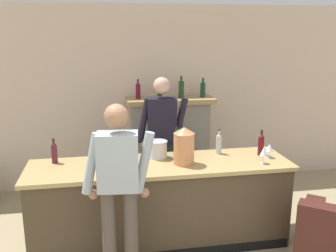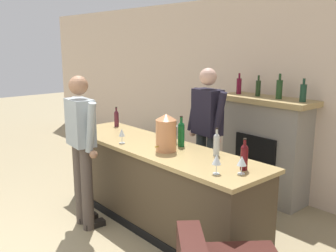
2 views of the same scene
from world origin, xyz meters
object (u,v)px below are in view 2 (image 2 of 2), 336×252
object	(u,v)px
potted_plant_corner	(136,144)
wine_bottle_cabernet_heavy	(181,133)
wine_bottle_riesling_slim	(244,156)
wine_glass_by_dispenser	(242,161)
person_customer	(82,146)
copper_dispenser	(166,132)
wine_bottle_chardonnay_pale	(217,144)
wine_glass_front_right	(217,160)
person_bartender	(207,133)
wine_glass_front_left	(122,133)
wine_bottle_rose_blush	(116,118)
ice_bucket_steel	(168,134)
fireplace_stone	(265,148)

from	to	relation	value
potted_plant_corner	wine_bottle_cabernet_heavy	size ratio (longest dim) A/B	1.63
wine_bottle_riesling_slim	wine_glass_by_dispenser	bearing A→B (deg)	-62.60
potted_plant_corner	person_customer	size ratio (longest dim) A/B	0.32
wine_bottle_riesling_slim	wine_glass_by_dispenser	distance (m)	0.12
wine_bottle_riesling_slim	potted_plant_corner	bearing A→B (deg)	159.35
copper_dispenser	wine_bottle_chardonnay_pale	size ratio (longest dim) A/B	1.39
wine_glass_front_right	wine_bottle_riesling_slim	bearing A→B (deg)	71.59
potted_plant_corner	person_bartender	world-z (taller)	person_bartender
copper_dispenser	wine_glass_front_left	bearing A→B (deg)	-162.89
wine_bottle_rose_blush	wine_glass_by_dispenser	distance (m)	2.39
wine_bottle_rose_blush	wine_bottle_chardonnay_pale	xyz separation A→B (m)	(1.86, -0.00, 0.01)
potted_plant_corner	ice_bucket_steel	xyz separation A→B (m)	(2.29, -1.19, 0.81)
copper_dispenser	person_bartender	bearing A→B (deg)	98.64
person_customer	fireplace_stone	bearing A→B (deg)	68.70
wine_bottle_riesling_slim	wine_glass_front_left	distance (m)	1.55
potted_plant_corner	wine_bottle_chardonnay_pale	xyz separation A→B (m)	(3.01, -1.17, 0.84)
wine_bottle_cabernet_heavy	wine_glass_front_left	bearing A→B (deg)	-142.16
potted_plant_corner	wine_bottle_cabernet_heavy	bearing A→B (deg)	-25.44
person_bartender	ice_bucket_steel	size ratio (longest dim) A/B	8.62
copper_dispenser	wine_bottle_cabernet_heavy	bearing A→B (deg)	96.58
person_customer	ice_bucket_steel	bearing A→B (deg)	60.44
potted_plant_corner	wine_glass_front_left	size ratio (longest dim) A/B	3.26
fireplace_stone	wine_glass_by_dispenser	size ratio (longest dim) A/B	10.42
person_bartender	wine_glass_front_right	world-z (taller)	person_bartender
wine_glass_by_dispenser	wine_bottle_riesling_slim	bearing A→B (deg)	117.40
potted_plant_corner	ice_bucket_steel	bearing A→B (deg)	-27.56
wine_glass_front_left	wine_glass_by_dispenser	distance (m)	1.59
potted_plant_corner	wine_bottle_riesling_slim	size ratio (longest dim) A/B	1.90
ice_bucket_steel	wine_bottle_cabernet_heavy	size ratio (longest dim) A/B	0.60
wine_bottle_cabernet_heavy	wine_glass_by_dispenser	distance (m)	1.05
copper_dispenser	wine_glass_front_left	world-z (taller)	copper_dispenser
person_customer	person_bartender	size ratio (longest dim) A/B	0.97
copper_dispenser	wine_glass_front_right	distance (m)	0.86
fireplace_stone	wine_bottle_riesling_slim	bearing A→B (deg)	-62.31
ice_bucket_steel	wine_glass_front_left	xyz separation A→B (m)	(-0.34, -0.42, 0.02)
wine_bottle_riesling_slim	wine_glass_front_right	size ratio (longest dim) A/B	1.64
wine_bottle_chardonnay_pale	ice_bucket_steel	bearing A→B (deg)	-177.80
person_bartender	wine_glass_front_left	size ratio (longest dim) A/B	10.36
fireplace_stone	wine_glass_by_dispenser	bearing A→B (deg)	-62.33
fireplace_stone	wine_bottle_rose_blush	bearing A→B (deg)	-138.22
person_bartender	wine_bottle_riesling_slim	xyz separation A→B (m)	(1.06, -0.63, 0.08)
copper_dispenser	wine_glass_front_right	size ratio (longest dim) A/B	2.24
wine_bottle_rose_blush	wine_bottle_cabernet_heavy	bearing A→B (deg)	-1.12
potted_plant_corner	wine_glass_front_left	world-z (taller)	wine_glass_front_left
wine_bottle_chardonnay_pale	fireplace_stone	bearing A→B (deg)	103.55
wine_bottle_riesling_slim	wine_bottle_cabernet_heavy	world-z (taller)	wine_bottle_cabernet_heavy
wine_glass_front_right	wine_glass_front_left	bearing A→B (deg)	-178.57
potted_plant_corner	wine_glass_by_dispenser	xyz separation A→B (m)	(3.53, -1.41, 0.83)
person_customer	wine_bottle_rose_blush	world-z (taller)	person_customer
person_customer	wine_bottle_rose_blush	xyz separation A→B (m)	(-0.65, 0.89, 0.10)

